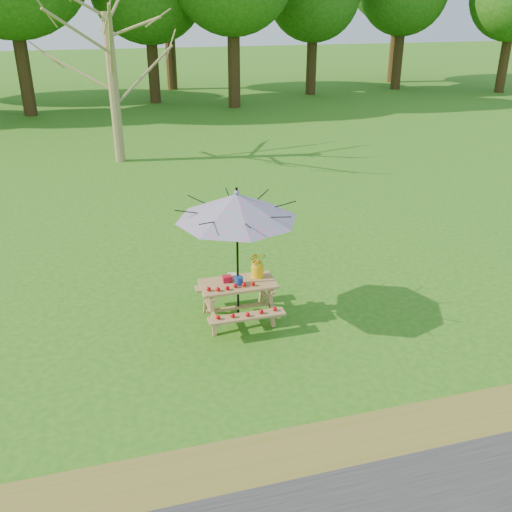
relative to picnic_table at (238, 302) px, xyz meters
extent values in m
cylinder|color=olive|center=(-1.22, 10.86, 1.92)|extent=(0.34, 0.34, 4.49)
cube|color=olive|center=(0.00, 0.00, 0.32)|extent=(1.20, 0.62, 0.04)
cube|color=olive|center=(0.00, -0.55, 0.03)|extent=(1.20, 0.22, 0.04)
cube|color=olive|center=(0.00, 0.55, 0.03)|extent=(1.20, 0.22, 0.04)
cylinder|color=black|center=(0.00, 0.00, 0.80)|extent=(0.04, 0.04, 2.25)
cone|color=#21A1BC|center=(0.00, 0.00, 1.62)|extent=(1.97, 1.97, 0.40)
sphere|color=#21A1BC|center=(0.00, 0.00, 1.85)|extent=(0.08, 0.08, 0.08)
cube|color=#B30E26|center=(-0.16, 0.09, 0.39)|extent=(0.14, 0.12, 0.10)
cylinder|color=#123B97|center=(0.00, -0.05, 0.41)|extent=(0.13, 0.13, 0.13)
cube|color=beige|center=(-0.05, 0.20, 0.38)|extent=(0.13, 0.13, 0.07)
cylinder|color=yellow|center=(0.36, 0.13, 0.44)|extent=(0.20, 0.20, 0.20)
imported|color=yellow|center=(0.36, 0.13, 0.64)|extent=(0.29, 0.25, 0.30)
camera|label=1|loc=(-1.93, -7.88, 4.45)|focal=40.00mm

